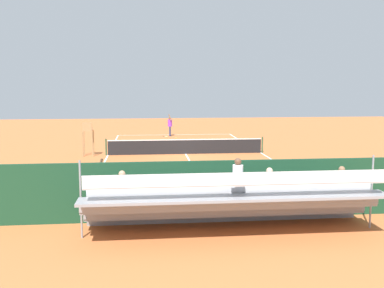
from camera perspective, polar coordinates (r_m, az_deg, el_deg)
ground_plane at (r=29.03m, az=-0.82°, el=-1.28°), size 60.00×60.00×0.00m
court_line_markings at (r=29.07m, az=-0.83°, el=-1.27°), size 10.10×22.20×0.01m
tennis_net at (r=28.96m, az=-0.82°, el=-0.30°), size 10.30×0.10×1.07m
backdrop_wall at (r=15.21m, az=3.94°, el=-5.84°), size 18.00×0.16×2.00m
bleacher_stand at (r=13.94m, az=5.05°, el=-7.41°), size 9.06×2.40×2.48m
umpire_chair at (r=28.81m, az=-13.17°, el=1.08°), size 0.67×0.67×2.14m
courtside_bench at (r=16.40m, az=9.82°, el=-6.51°), size 1.80×0.40×0.93m
equipment_bag at (r=16.03m, az=4.39°, el=-8.16°), size 0.90×0.36×0.36m
tennis_player at (r=38.77m, az=-2.84°, el=2.51°), size 0.39×0.54×1.93m
tennis_racket at (r=38.42m, az=-3.34°, el=0.96°), size 0.49×0.54×0.03m
tennis_ball_near at (r=37.27m, az=-2.05°, el=0.78°), size 0.07×0.07×0.07m
line_judge at (r=16.14m, az=-11.66°, el=-5.12°), size 0.39×0.54×1.93m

